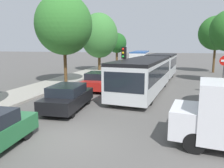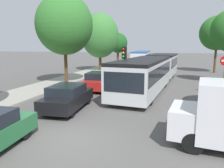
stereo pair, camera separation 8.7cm
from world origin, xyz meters
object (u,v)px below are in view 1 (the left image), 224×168
Objects in this scene: queued_car_red at (98,81)px; tree_left_far at (100,37)px; queued_car_black at (68,97)px; traffic_light at (124,59)px; tree_right_far at (216,33)px; queued_car_white at (128,67)px; no_entry_sign at (224,69)px; tree_left_mid at (64,26)px; tree_left_distant at (117,43)px; city_bus_rear at (140,57)px; queued_car_navy at (116,72)px; articulated_bus at (153,69)px.

tree_left_far reaches higher than queued_car_red.
traffic_light reaches higher than queued_car_black.
tree_right_far is (8.87, 14.52, 2.56)m from traffic_light.
traffic_light reaches higher than queued_car_white.
tree_left_mid is at bearing -96.24° from no_entry_sign.
queued_car_black is 1.46× the size of no_entry_sign.
queued_car_white is 1.21× the size of traffic_light.
tree_left_distant is (-12.98, 20.94, 2.03)m from no_entry_sign.
no_entry_sign is (9.19, 0.29, 1.16)m from queued_car_red.
queued_car_red is at bearing -79.88° from tree_left_distant.
tree_left_far reaches higher than queued_car_white.
queued_car_red is 1.01× the size of queued_car_white.
traffic_light is at bearing -177.96° from city_bus_rear.
queued_car_red is 1.48× the size of no_entry_sign.
queued_car_navy is 0.58× the size of tree_right_far.
queued_car_white is at bearing -149.45° from articulated_bus.
city_bus_rear is at bearing -4.13° from queued_car_red.
queued_car_black is at bearing 178.23° from queued_car_red.
tree_left_distant is at bearing 18.40° from queued_car_white.
city_bus_rear is 2.76× the size of queued_car_red.
articulated_bus is 1.51× the size of city_bus_rear.
articulated_bus is at bearing 11.67° from tree_left_mid.
articulated_bus is at bearing -54.79° from queued_car_red.
queued_car_navy is 1.24× the size of traffic_light.
city_bus_rear is 11.71m from queued_car_white.
tree_left_mid reaches higher than queued_car_navy.
tree_left_distant is (-4.01, 26.96, 3.20)m from queued_car_black.
queued_car_black is 0.57× the size of tree_right_far.
tree_right_far reaches higher than queued_car_navy.
tree_left_far is at bearing 27.37° from queued_car_navy.
tree_left_mid is 1.10× the size of tree_right_far.
traffic_light is 7.15m from no_entry_sign.
traffic_light is 0.60× the size of tree_left_distant.
city_bus_rear reaches higher than queued_car_white.
no_entry_sign is at bearing -96.90° from tree_right_far.
tree_left_mid reaches higher than queued_car_white.
queued_car_navy is at bearing 176.64° from city_bus_rear.
no_entry_sign is 14.86m from tree_right_far.
tree_left_distant reaches higher than queued_car_navy.
no_entry_sign is (9.09, -11.50, 1.17)m from queued_car_white.
queued_car_navy is (-0.15, -17.50, -0.69)m from city_bus_rear.
queued_car_navy is at bearing -117.28° from articulated_bus.
city_bus_rear reaches higher than queued_car_black.
traffic_light is (-1.99, -3.12, 1.03)m from articulated_bus.
city_bus_rear is 4.08× the size of no_entry_sign.
queued_car_black is 6.44m from traffic_light.
city_bus_rear is 2.79× the size of queued_car_black.
articulated_bus is 4.98m from queued_car_navy.
tree_right_far is at bearing -78.94° from queued_car_white.
no_entry_sign is at bearing -145.64° from queued_car_white.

